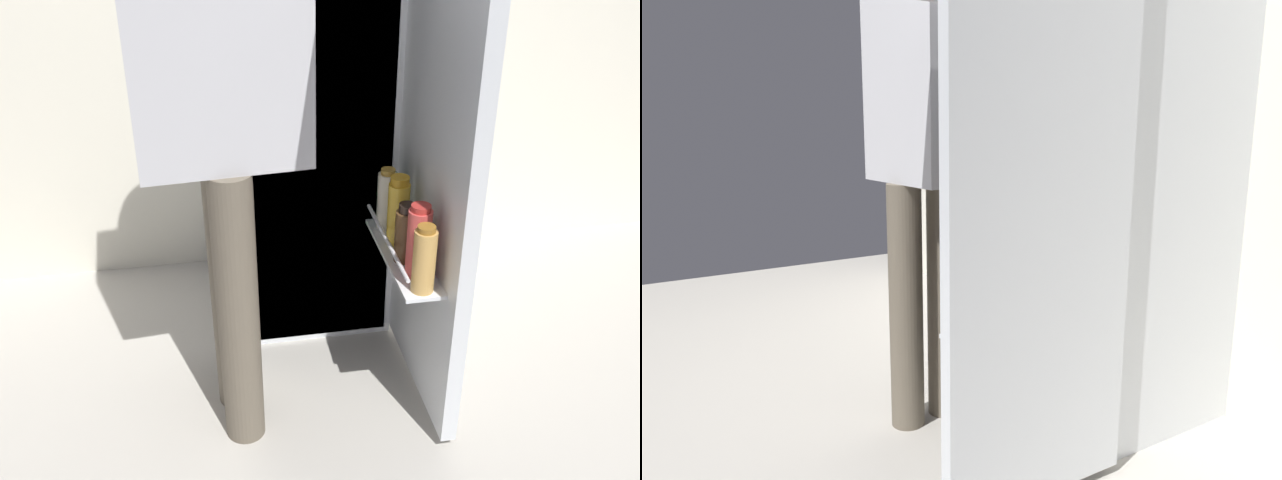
% 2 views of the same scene
% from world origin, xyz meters
% --- Properties ---
extents(ground_plane, '(5.71, 5.71, 0.00)m').
position_xyz_m(ground_plane, '(0.00, 0.00, 0.00)').
color(ground_plane, '#B7B2A8').
extents(refrigerator, '(0.67, 1.23, 1.74)m').
position_xyz_m(refrigerator, '(0.02, 0.52, 0.87)').
color(refrigerator, silver).
rests_on(refrigerator, ground_plane).
extents(person, '(0.60, 0.75, 1.77)m').
position_xyz_m(person, '(-0.26, -0.09, 1.07)').
color(person, '#665B4C').
rests_on(person, ground_plane).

